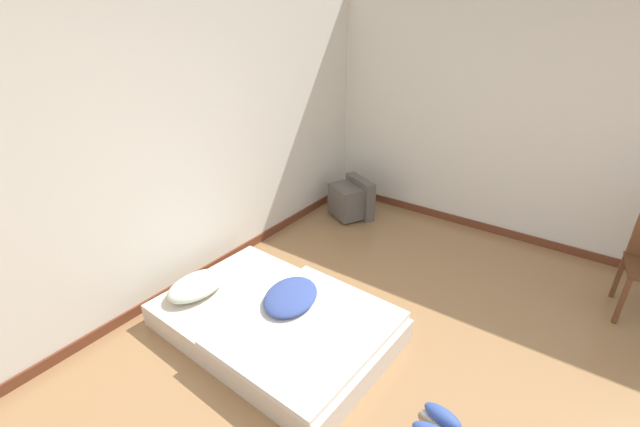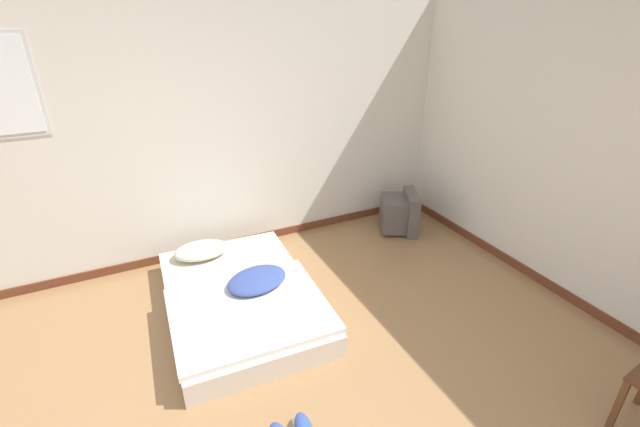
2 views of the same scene
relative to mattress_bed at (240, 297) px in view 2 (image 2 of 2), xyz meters
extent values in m
cube|color=silver|center=(-0.25, 1.15, 1.17)|extent=(8.37, 0.06, 2.60)
cube|color=brown|center=(-0.25, 1.11, -0.09)|extent=(8.37, 0.02, 0.09)
cube|color=brown|center=(2.73, -1.54, -0.09)|extent=(0.02, 7.72, 0.09)
cube|color=beige|center=(0.00, 0.01, -0.03)|extent=(1.28, 1.87, 0.20)
ellipsoid|color=silver|center=(-0.18, 0.71, 0.14)|extent=(0.54, 0.36, 0.14)
cube|color=silver|center=(-0.01, -0.33, 0.09)|extent=(1.27, 1.11, 0.05)
ellipsoid|color=#384C93|center=(0.15, -0.04, 0.16)|extent=(0.62, 0.52, 0.11)
cube|color=#56514C|center=(2.07, 0.66, 0.09)|extent=(0.44, 0.50, 0.38)
cube|color=#56514C|center=(2.25, 0.57, 0.11)|extent=(0.34, 0.51, 0.48)
cube|color=#283342|center=(2.31, 0.54, 0.12)|extent=(0.19, 0.37, 0.34)
cube|color=brown|center=(1.74, -2.21, 0.09)|extent=(0.04, 0.04, 0.44)
camera|label=1|loc=(-1.95, -1.84, 2.27)|focal=24.00mm
camera|label=2|loc=(-0.71, -3.06, 2.31)|focal=24.00mm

